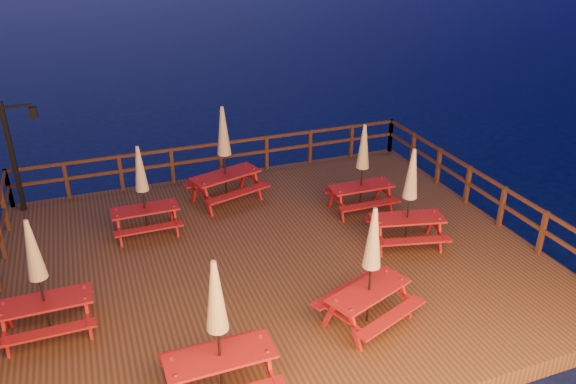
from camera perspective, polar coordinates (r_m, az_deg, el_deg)
name	(u,v)px	position (r m, az deg, el deg)	size (l,w,h in m)	color
ground	(274,270)	(13.39, -1.44, -7.90)	(500.00, 500.00, 0.00)	black
deck	(274,263)	(13.28, -1.45, -7.18)	(12.00, 10.00, 0.40)	#452A16
deck_piles	(274,280)	(13.56, -1.42, -8.95)	(11.44, 9.44, 1.40)	#3B2212
railing	(250,195)	(14.28, -3.85, -0.27)	(11.80, 9.75, 1.10)	#3B2212
lamp_post	(17,147)	(16.07, -25.82, 4.17)	(0.85, 0.18, 3.00)	black
picnic_table_0	(218,328)	(9.05, -7.14, -13.51)	(1.79, 1.48, 2.55)	maroon
picnic_table_1	(371,265)	(10.58, 8.44, -7.39)	(2.13, 1.95, 2.48)	maroon
picnic_table_2	(142,190)	(13.94, -14.57, 0.24)	(1.63, 1.34, 2.32)	maroon
picnic_table_3	(362,167)	(14.74, 7.56, 2.54)	(1.71, 1.41, 2.42)	maroon
picnic_table_4	(410,197)	(13.28, 12.24, -0.47)	(2.00, 1.77, 2.46)	maroon
picnic_table_5	(39,277)	(11.16, -24.01, -7.87)	(1.70, 1.40, 2.42)	maroon
picnic_table_6	(224,154)	(15.14, -6.49, 3.90)	(2.28, 2.06, 2.72)	maroon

